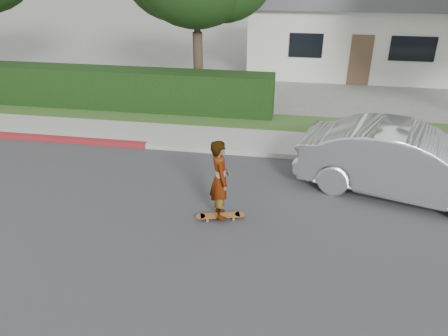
{
  "coord_description": "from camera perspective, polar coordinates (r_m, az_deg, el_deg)",
  "views": [
    {
      "loc": [
        5.22,
        -7.12,
        5.27
      ],
      "look_at": [
        3.81,
        1.22,
        1.0
      ],
      "focal_mm": 35.0,
      "sensor_mm": 36.0,
      "label": 1
    }
  ],
  "objects": [
    {
      "name": "car_silver",
      "position": [
        10.97,
        22.84,
        0.64
      ],
      "size": [
        5.28,
        3.05,
        1.64
      ],
      "primitive_type": "imported",
      "rotation": [
        0.0,
        0.0,
        1.29
      ],
      "color": "silver",
      "rests_on": "ground"
    },
    {
      "name": "road",
      "position": [
        10.27,
        -22.8,
        -6.39
      ],
      "size": [
        60.0,
        8.0,
        0.01
      ],
      "primitive_type": "cube",
      "color": "#2D2D30",
      "rests_on": "ground"
    },
    {
      "name": "ground",
      "position": [
        10.28,
        -22.8,
        -6.42
      ],
      "size": [
        120.0,
        120.0,
        0.0
      ],
      "primitive_type": "plane",
      "color": "slate",
      "rests_on": "ground"
    },
    {
      "name": "planting_strip",
      "position": [
        15.58,
        -10.64,
        6.74
      ],
      "size": [
        60.0,
        1.6,
        0.1
      ],
      "primitive_type": "cube",
      "color": "#2D4C1E",
      "rests_on": "ground"
    },
    {
      "name": "hedge",
      "position": [
        17.12,
        -19.81,
        9.9
      ],
      "size": [
        15.0,
        1.0,
        1.5
      ],
      "primitive_type": "cube",
      "color": "black",
      "rests_on": "ground"
    },
    {
      "name": "curb_far",
      "position": [
        13.42,
        -14.14,
        3.16
      ],
      "size": [
        60.0,
        0.2,
        0.15
      ],
      "primitive_type": "cube",
      "color": "#9E9E99",
      "rests_on": "ground"
    },
    {
      "name": "sidewalk_far",
      "position": [
        14.18,
        -12.76,
        4.55
      ],
      "size": [
        60.0,
        1.6,
        0.12
      ],
      "primitive_type": "cube",
      "color": "gray",
      "rests_on": "ground"
    },
    {
      "name": "skateboarder",
      "position": [
        9.04,
        -0.53,
        -1.5
      ],
      "size": [
        0.62,
        0.75,
        1.75
      ],
      "primitive_type": "imported",
      "rotation": [
        0.0,
        0.0,
        1.93
      ],
      "color": "white",
      "rests_on": "skateboard"
    },
    {
      "name": "house",
      "position": [
        23.5,
        17.17,
        17.91
      ],
      "size": [
        10.6,
        8.6,
        4.3
      ],
      "color": "beige",
      "rests_on": "ground"
    },
    {
      "name": "skateboard",
      "position": [
        9.5,
        -0.51,
        -6.24
      ],
      "size": [
        1.07,
        0.47,
        0.1
      ],
      "rotation": [
        0.0,
        0.0,
        0.26
      ],
      "color": "#B65432",
      "rests_on": "ground"
    }
  ]
}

